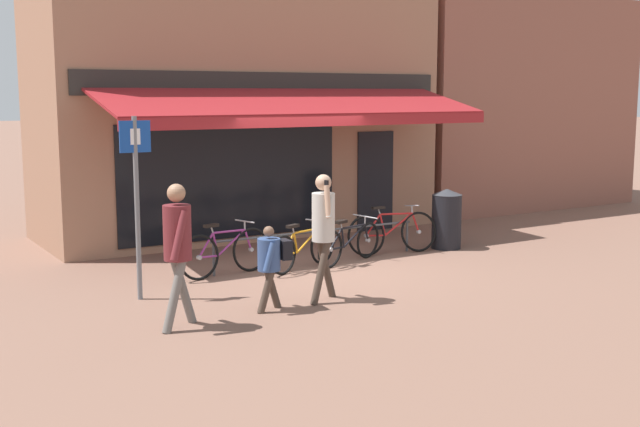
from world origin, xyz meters
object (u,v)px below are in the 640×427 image
Objects in this scene: litter_bin at (447,219)px; parking_sign at (137,189)px; pedestrian_second_adult at (177,240)px; bicycle_red at (393,232)px; bicycle_black at (350,243)px; pedestrian_child at (271,259)px; bicycle_orange at (303,248)px; bicycle_purple at (225,252)px; pedestrian_adult at (323,222)px.

parking_sign is (-6.19, -0.64, 1.01)m from litter_bin.
pedestrian_second_adult is 0.70× the size of parking_sign.
bicycle_red is 5.64m from pedestrian_second_adult.
bicycle_black is 1.42× the size of pedestrian_child.
bicycle_red is 0.70× the size of parking_sign.
pedestrian_second_adult is 6.65m from litter_bin.
bicycle_purple is at bearing 147.62° from bicycle_orange.
litter_bin is (1.17, -0.12, 0.17)m from bicycle_red.
bicycle_black is 0.91× the size of pedestrian_second_adult.
pedestrian_second_adult is at bearing -171.97° from bicycle_black.
pedestrian_second_adult is at bearing -160.22° from litter_bin.
litter_bin is at bearing -18.78° from bicycle_orange.
bicycle_purple is 3.35m from bicycle_red.
bicycle_purple is at bearing -92.87° from pedestrian_child.
parking_sign is at bearing -165.34° from bicycle_purple.
litter_bin reaches higher than bicycle_orange.
bicycle_red is 1.56× the size of pedestrian_child.
parking_sign is (-1.32, 1.48, 0.87)m from pedestrian_child.
pedestrian_adult is (-0.79, -1.90, 0.76)m from bicycle_orange.
bicycle_purple is at bearing 23.48° from parking_sign.
litter_bin is at bearing 5.88° from parking_sign.
bicycle_red is 1.00× the size of pedestrian_second_adult.
bicycle_black is 4.10m from parking_sign.
pedestrian_adult is 1.55× the size of pedestrian_child.
bicycle_orange is 2.20m from pedestrian_adult.
bicycle_black is (2.22, -0.25, -0.04)m from bicycle_purple.
bicycle_purple is 0.66× the size of parking_sign.
bicycle_orange is 3.24m from parking_sign.
parking_sign is at bearing 167.59° from bicycle_orange.
pedestrian_child is (-0.35, -2.21, 0.32)m from bicycle_purple.
bicycle_red is at bearing -13.78° from bicycle_orange.
pedestrian_adult is at bearing -33.25° from parking_sign.
bicycle_red is at bearing -150.83° from pedestrian_adult.
parking_sign is (-2.96, -0.48, 1.22)m from bicycle_orange.
parking_sign is at bearing -102.27° from pedestrian_second_adult.
bicycle_red is (3.35, 0.04, 0.01)m from bicycle_purple.
pedestrian_adult reaches higher than bicycle_black.
litter_bin is (4.01, 2.06, -0.55)m from pedestrian_adult.
bicycle_orange is at bearing 9.18° from parking_sign.
pedestrian_child is (-3.70, -2.24, 0.31)m from bicycle_red.
pedestrian_adult is at bearing -133.58° from bicycle_red.
pedestrian_second_adult is (-5.07, -2.36, 0.72)m from bicycle_red.
pedestrian_adult is at bearing -134.06° from bicycle_orange.
pedestrian_child is at bearing -107.92° from bicycle_purple.
bicycle_red is 1.61× the size of litter_bin.
parking_sign is (-2.18, 1.43, 0.46)m from pedestrian_adult.
bicycle_black is at bearing 6.95° from parking_sign.
bicycle_black is at bearing -140.40° from pedestrian_adult.
pedestrian_adult is at bearing 174.00° from pedestrian_second_adult.
bicycle_red is 3.66m from pedestrian_adult.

